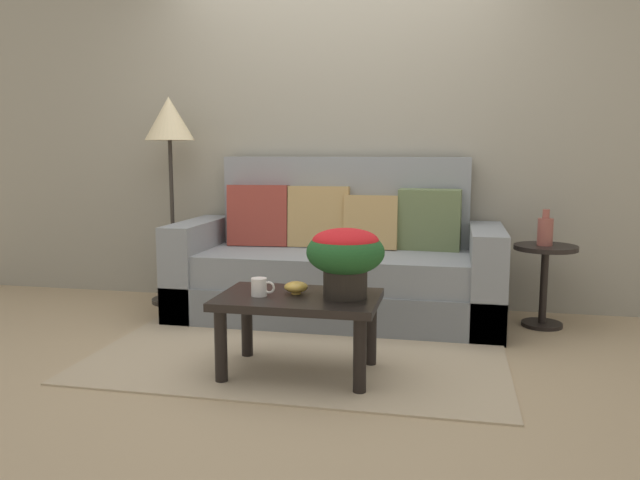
# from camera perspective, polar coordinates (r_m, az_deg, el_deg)

# --- Properties ---
(ground_plane) EXTENTS (14.00, 14.00, 0.00)m
(ground_plane) POSITION_cam_1_polar(r_m,az_deg,el_deg) (3.63, -1.84, -10.37)
(ground_plane) COLOR tan
(wall_back) EXTENTS (6.40, 0.12, 2.96)m
(wall_back) POSITION_cam_1_polar(r_m,az_deg,el_deg) (4.76, 1.99, 12.12)
(wall_back) COLOR gray
(wall_back) RESTS_ON ground
(area_rug) EXTENTS (2.29, 1.83, 0.01)m
(area_rug) POSITION_cam_1_polar(r_m,az_deg,el_deg) (3.81, -1.13, -9.39)
(area_rug) COLOR tan
(area_rug) RESTS_ON ground
(couch) EXTENTS (2.21, 0.85, 1.10)m
(couch) POSITION_cam_1_polar(r_m,az_deg,el_deg) (4.36, 1.55, -2.47)
(couch) COLOR slate
(couch) RESTS_ON ground
(coffee_table) EXTENTS (0.82, 0.53, 0.42)m
(coffee_table) POSITION_cam_1_polar(r_m,az_deg,el_deg) (3.24, -1.96, -6.32)
(coffee_table) COLOR black
(coffee_table) RESTS_ON ground
(side_table) EXTENTS (0.40, 0.40, 0.54)m
(side_table) POSITION_cam_1_polar(r_m,az_deg,el_deg) (4.35, 19.70, -2.63)
(side_table) COLOR black
(side_table) RESTS_ON ground
(floor_lamp) EXTENTS (0.36, 0.36, 1.54)m
(floor_lamp) POSITION_cam_1_polar(r_m,az_deg,el_deg) (4.82, -13.49, 9.19)
(floor_lamp) COLOR #2D2823
(floor_lamp) RESTS_ON ground
(potted_plant) EXTENTS (0.39, 0.39, 0.35)m
(potted_plant) POSITION_cam_1_polar(r_m,az_deg,el_deg) (3.15, 2.32, -1.23)
(potted_plant) COLOR black
(potted_plant) RESTS_ON coffee_table
(coffee_mug) EXTENTS (0.12, 0.08, 0.09)m
(coffee_mug) POSITION_cam_1_polar(r_m,az_deg,el_deg) (3.22, -5.49, -4.27)
(coffee_mug) COLOR white
(coffee_mug) RESTS_ON coffee_table
(snack_bowl) EXTENTS (0.12, 0.12, 0.06)m
(snack_bowl) POSITION_cam_1_polar(r_m,az_deg,el_deg) (3.25, -2.18, -4.30)
(snack_bowl) COLOR gold
(snack_bowl) RESTS_ON coffee_table
(table_vase) EXTENTS (0.10, 0.10, 0.24)m
(table_vase) POSITION_cam_1_polar(r_m,az_deg,el_deg) (4.31, 19.76, 0.79)
(table_vase) COLOR #934C42
(table_vase) RESTS_ON side_table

